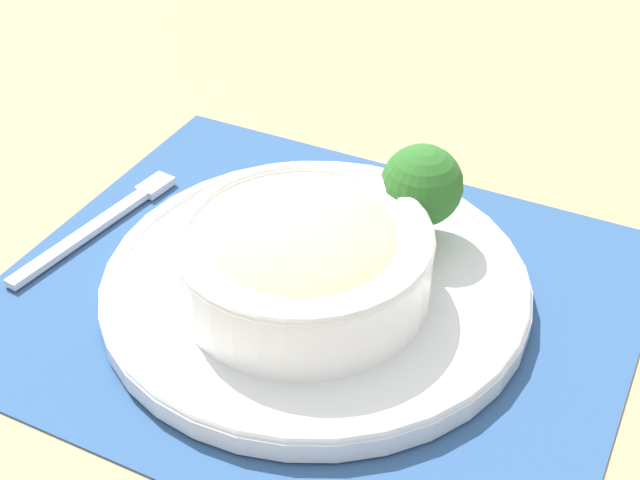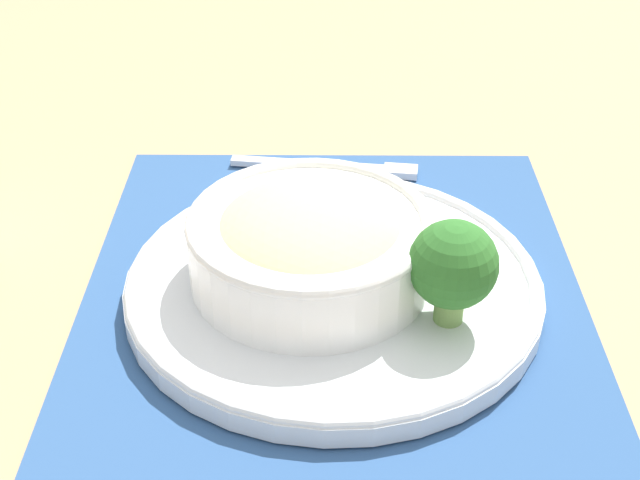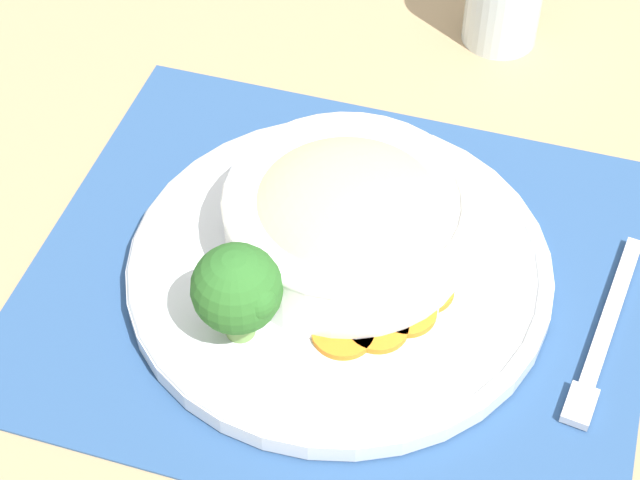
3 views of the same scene
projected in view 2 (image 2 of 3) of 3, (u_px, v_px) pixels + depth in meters
The scene contains 10 objects.
ground_plane at pixel (333, 299), 0.70m from camera, with size 4.00×4.00×0.00m, color tan.
placemat at pixel (333, 297), 0.70m from camera, with size 0.49×0.42×0.00m.
plate at pixel (334, 283), 0.69m from camera, with size 0.32×0.32×0.02m.
bowl at pixel (311, 240), 0.68m from camera, with size 0.19×0.19×0.07m.
broccoli_floret at pixel (453, 265), 0.62m from camera, with size 0.06×0.06×0.08m.
carrot_slice_near at pixel (415, 260), 0.71m from camera, with size 0.05×0.05×0.01m.
carrot_slice_middle at pixel (397, 244), 0.73m from camera, with size 0.05×0.05×0.01m.
carrot_slice_far at pixel (372, 233), 0.74m from camera, with size 0.05×0.05×0.01m.
carrot_slice_extra at pixel (343, 228), 0.75m from camera, with size 0.05×0.05×0.01m.
fork at pixel (343, 168), 0.87m from camera, with size 0.03×0.18×0.01m.
Camera 2 is at (0.56, 0.02, 0.43)m, focal length 50.00 mm.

